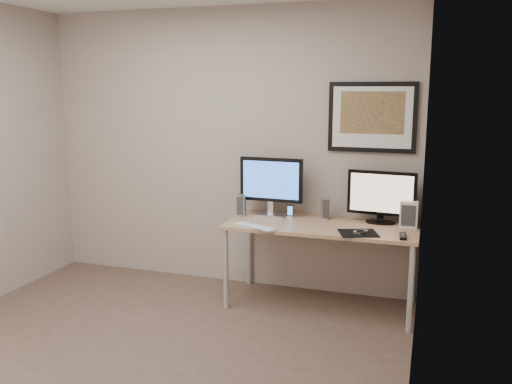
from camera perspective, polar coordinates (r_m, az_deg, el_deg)
floor at (r=4.04m, az=-12.06°, el=-16.86°), size 3.60×3.60×0.00m
room at (r=3.98m, az=-9.75°, el=7.53°), size 3.60×3.60×3.60m
desk at (r=4.66m, az=6.93°, el=-4.14°), size 1.60×0.70×0.73m
framed_art at (r=4.79m, az=12.12°, el=7.71°), size 0.75×0.04×0.60m
monitor_large at (r=4.85m, az=1.61°, el=0.86°), size 0.58×0.20×0.53m
monitor_tv at (r=4.70m, az=13.07°, el=-0.38°), size 0.58×0.15×0.45m
speaker_left at (r=4.89m, az=-1.52°, el=-1.39°), size 0.08×0.08×0.20m
speaker_right at (r=4.80m, az=7.30°, el=-1.68°), size 0.10×0.10×0.20m
phone_dock at (r=4.83m, az=3.60°, el=-2.04°), size 0.06×0.06×0.12m
keyboard at (r=4.50m, az=-0.10°, el=-3.66°), size 0.41×0.25×0.01m
mousepad at (r=4.39m, az=10.72°, el=-4.27°), size 0.37×0.35×0.00m
mouse at (r=4.38m, az=10.95°, el=-4.03°), size 0.10×0.12×0.04m
remote at (r=4.35m, az=15.20°, el=-4.47°), size 0.06×0.19×0.02m
fan_unit at (r=4.65m, az=15.79°, el=-2.27°), size 0.15×0.11×0.22m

